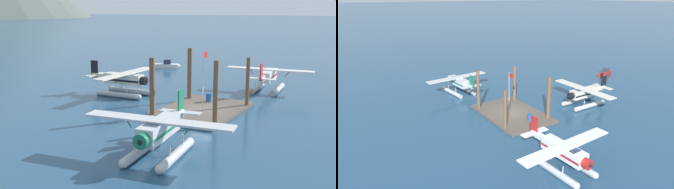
% 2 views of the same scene
% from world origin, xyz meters
% --- Properties ---
extents(ground_plane, '(1200.00, 1200.00, 0.00)m').
position_xyz_m(ground_plane, '(0.00, 0.00, 0.00)').
color(ground_plane, navy).
extents(dock_platform, '(10.98, 7.18, 0.30)m').
position_xyz_m(dock_platform, '(0.00, 0.00, 0.15)').
color(dock_platform, brown).
rests_on(dock_platform, ground).
extents(piling_near_left, '(0.43, 0.43, 5.66)m').
position_xyz_m(piling_near_left, '(-3.87, -3.05, 2.83)').
color(piling_near_left, brown).
rests_on(piling_near_left, ground).
extents(piling_near_right, '(0.37, 0.37, 5.12)m').
position_xyz_m(piling_near_right, '(3.74, -3.41, 2.56)').
color(piling_near_right, brown).
rests_on(piling_near_right, ground).
extents(piling_far_left, '(0.50, 0.50, 5.55)m').
position_xyz_m(piling_far_left, '(-3.99, 3.08, 2.78)').
color(piling_far_left, brown).
rests_on(piling_far_left, ground).
extents(piling_far_right, '(0.49, 0.49, 5.75)m').
position_xyz_m(piling_far_right, '(3.86, 3.08, 2.88)').
color(piling_far_right, brown).
rests_on(piling_far_right, ground).
extents(flagpole, '(0.95, 0.10, 5.73)m').
position_xyz_m(flagpole, '(-0.13, -0.32, 3.88)').
color(flagpole, silver).
rests_on(flagpole, dock_platform).
extents(fuel_drum, '(0.62, 0.62, 0.88)m').
position_xyz_m(fuel_drum, '(3.29, 0.57, 0.74)').
color(fuel_drum, '#1E4C99').
rests_on(fuel_drum, dock_platform).
extents(mooring_buoy, '(0.67, 0.67, 0.67)m').
position_xyz_m(mooring_buoy, '(9.74, -1.65, 0.33)').
color(mooring_buoy, orange).
rests_on(mooring_buoy, ground).
extents(seaplane_cream_bow_right, '(10.42, 7.98, 3.84)m').
position_xyz_m(seaplane_cream_bow_right, '(2.65, 10.87, 1.58)').
color(seaplane_cream_bow_right, '#B7BABF').
rests_on(seaplane_cream_bow_right, ground).
extents(seaplane_silver_port_aft, '(7.95, 10.49, 3.84)m').
position_xyz_m(seaplane_silver_port_aft, '(-12.36, -2.46, 1.58)').
color(seaplane_silver_port_aft, '#B7BABF').
rests_on(seaplane_silver_port_aft, ground).
extents(seaplane_white_stbd_aft, '(7.97, 10.47, 3.84)m').
position_xyz_m(seaplane_white_stbd_aft, '(13.27, -3.01, 1.58)').
color(seaplane_white_stbd_aft, '#B7BABF').
rests_on(seaplane_white_stbd_aft, ground).
extents(boat_white_open_east, '(2.95, 4.64, 1.50)m').
position_xyz_m(boat_white_open_east, '(24.25, 17.21, 0.49)').
color(boat_white_open_east, silver).
rests_on(boat_white_open_east, ground).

